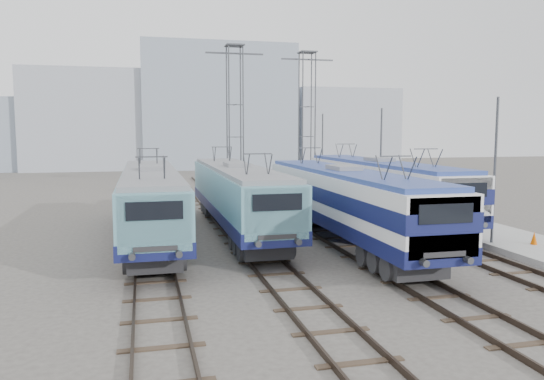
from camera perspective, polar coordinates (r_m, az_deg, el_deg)
The scene contains 15 objects.
ground at distance 21.10m, azimuth 6.48°, elevation -8.66°, with size 160.00×160.00×0.00m, color #514C47.
platform at distance 32.59m, azimuth 18.56°, elevation -3.35°, with size 4.00×70.00×0.30m, color #9E9E99.
locomotive_far_left at distance 26.73m, azimuth -12.91°, elevation -0.85°, with size 2.76×17.41×3.28m.
locomotive_center_left at distance 28.15m, azimuth -3.75°, elevation -0.31°, with size 2.78×17.55×3.30m.
locomotive_center_right at distance 25.54m, azimuth 7.83°, elevation -0.88°, with size 2.80×17.70×3.33m.
locomotive_far_right at distance 32.50m, azimuth 11.53°, elevation 0.64°, with size 2.84×17.95×3.38m.
catenary_tower_west at distance 41.73m, azimuth -4.00°, elevation 7.96°, with size 4.50×1.20×12.00m.
catenary_tower_east at distance 45.22m, azimuth 3.78°, elevation 7.84°, with size 4.50×1.20×12.00m.
mast_front at distance 26.38m, azimuth 22.83°, elevation 1.61°, with size 0.12×0.12×7.00m, color #3F4247.
mast_mid at distance 36.69m, azimuth 11.61°, elevation 3.17°, with size 0.12×0.12×7.00m, color #3F4247.
mast_rear at distance 47.80m, azimuth 5.43°, elevation 3.97°, with size 0.12×0.12×7.00m, color #3F4247.
safety_cone at distance 27.07m, azimuth 26.36°, elevation -4.66°, with size 0.30×0.30×0.58m, color #CA4E00.
building_west at distance 81.41m, azimuth -18.78°, elevation 7.09°, with size 18.00×12.00×14.00m, color #A3AAB5.
building_center at distance 81.94m, azimuth -6.04°, elevation 8.78°, with size 22.00×14.00×18.00m, color #8C99AA.
building_east at distance 86.87m, azimuth 7.26°, elevation 6.64°, with size 16.00×12.00×12.00m, color #A3AAB5.
Camera 1 is at (-7.10, -19.10, 5.44)m, focal length 35.00 mm.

